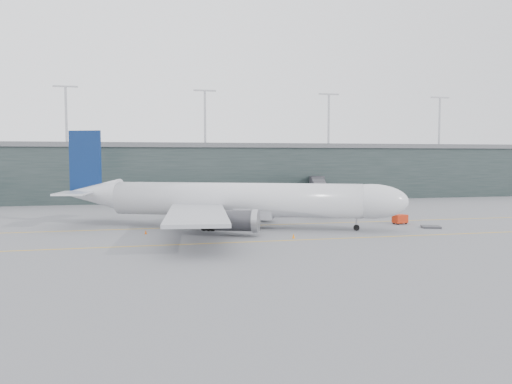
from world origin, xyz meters
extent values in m
plane|color=slate|center=(0.00, 0.00, 0.00)|extent=(320.00, 320.00, 0.00)
cube|color=gold|center=(0.00, -4.00, 0.01)|extent=(160.00, 0.25, 0.02)
cube|color=gold|center=(0.00, -20.00, 0.01)|extent=(160.00, 0.25, 0.02)
cube|color=gold|center=(5.00, 20.00, 0.01)|extent=(0.25, 60.00, 0.02)
cube|color=#1E2928|center=(0.00, 58.00, 7.00)|extent=(240.00, 35.00, 14.00)
cube|color=#545659|center=(0.00, 58.00, 14.60)|extent=(240.00, 36.00, 1.20)
cylinder|color=#9E9EA3|center=(-30.00, 48.00, 22.00)|extent=(0.60, 0.60, 14.00)
cylinder|color=#9E9EA3|center=(5.00, 48.00, 22.00)|extent=(0.60, 0.60, 14.00)
cylinder|color=#9E9EA3|center=(40.00, 48.00, 22.00)|extent=(0.60, 0.60, 14.00)
cylinder|color=#9E9EA3|center=(75.00, 48.00, 22.00)|extent=(0.60, 0.60, 14.00)
cylinder|color=silver|center=(3.37, -6.19, 4.64)|extent=(39.34, 20.36, 5.43)
ellipsoid|color=silver|center=(23.22, -14.36, 4.64)|extent=(12.62, 9.37, 5.43)
cone|color=silver|center=(-19.73, 3.32, 5.26)|extent=(10.90, 8.49, 5.22)
cube|color=#989AA1|center=(2.56, -5.85, 2.54)|extent=(14.63, 9.39, 1.75)
cube|color=black|center=(26.30, -15.62, 5.52)|extent=(2.78, 3.16, 0.70)
cube|color=#989AA1|center=(-4.23, -17.75, 3.77)|extent=(10.65, 26.13, 0.48)
cylinder|color=#37373C|center=(1.82, -14.55, 2.28)|extent=(6.84, 5.17, 3.07)
cube|color=#989AA1|center=(6.10, 7.37, 3.77)|extent=(21.96, 24.82, 0.48)
cylinder|color=#37373C|center=(8.16, 0.84, 2.28)|extent=(6.84, 5.17, 3.07)
cube|color=#091F51|center=(-20.94, 3.82, 10.78)|extent=(5.43, 2.57, 10.51)
cube|color=silver|center=(-22.37, -0.81, 5.70)|extent=(5.79, 8.44, 0.31)
cube|color=silver|center=(-18.70, 8.11, 5.70)|extent=(8.62, 9.19, 0.31)
cylinder|color=black|center=(21.20, -13.52, 0.48)|extent=(1.02, 0.69, 0.96)
cylinder|color=#9E9EA3|center=(21.20, -13.52, 1.14)|extent=(0.26, 0.26, 2.28)
cylinder|color=black|center=(-1.47, -8.74, 0.57)|extent=(1.22, 0.84, 1.14)
cylinder|color=black|center=(1.73, -0.96, 0.57)|extent=(1.22, 0.84, 1.14)
cube|color=#2E2D32|center=(20.86, 1.57, 5.02)|extent=(4.20, 4.45, 2.81)
cube|color=#2E2D32|center=(23.52, 9.48, 5.02)|extent=(6.54, 13.18, 2.51)
cube|color=#2E2D32|center=(27.68, 21.86, 5.02)|extent=(6.78, 13.26, 2.61)
cube|color=#2E2D32|center=(31.85, 34.24, 5.02)|extent=(7.02, 13.34, 2.71)
cylinder|color=#9E9EA3|center=(23.75, 10.14, 1.91)|extent=(0.50, 0.50, 3.82)
cube|color=#37373C|center=(23.75, 10.14, 0.35)|extent=(2.38, 2.07, 0.70)
cylinder|color=#2E2D32|center=(20.86, 40.50, 5.02)|extent=(4.02, 4.02, 3.01)
cylinder|color=#2E2D32|center=(20.86, 40.50, 1.81)|extent=(1.81, 1.81, 3.62)
cube|color=#B6260D|center=(31.76, -7.95, 0.92)|extent=(2.65, 1.99, 1.41)
cylinder|color=black|center=(31.02, -8.66, 0.22)|extent=(0.46, 0.25, 0.43)
cylinder|color=black|center=(32.72, -8.30, 0.22)|extent=(0.46, 0.25, 0.43)
cylinder|color=black|center=(30.79, -7.60, 0.22)|extent=(0.46, 0.25, 0.43)
cylinder|color=black|center=(32.49, -7.24, 0.22)|extent=(0.46, 0.25, 0.43)
cube|color=#36363B|center=(34.32, -13.36, 0.17)|extent=(3.53, 3.18, 0.29)
cube|color=#37373C|center=(-4.86, 11.12, 0.15)|extent=(2.12, 1.76, 0.20)
cube|color=#B5BAC1|center=(-4.86, 11.12, 1.05)|extent=(1.72, 1.62, 1.50)
cube|color=navy|center=(-4.86, 11.12, 1.84)|extent=(1.77, 1.68, 0.08)
cube|color=#37373C|center=(-3.32, 12.66, 0.14)|extent=(2.15, 1.85, 0.19)
cube|color=#A8ABB4|center=(-3.32, 12.66, 1.00)|extent=(1.76, 1.68, 1.42)
cube|color=navy|center=(-3.32, 12.66, 1.74)|extent=(1.81, 1.74, 0.08)
cube|color=#37373C|center=(1.21, 10.87, 0.14)|extent=(2.13, 1.82, 0.19)
cube|color=#A3A6AE|center=(1.21, 10.87, 0.99)|extent=(1.74, 1.66, 1.42)
cube|color=navy|center=(1.21, 10.87, 1.73)|extent=(1.79, 1.72, 0.08)
cone|color=orange|center=(33.77, -5.78, 0.35)|extent=(0.44, 0.44, 0.70)
cone|color=orange|center=(9.37, -18.50, 0.35)|extent=(0.44, 0.44, 0.69)
cone|color=#E6540C|center=(6.81, 11.78, 0.39)|extent=(0.49, 0.49, 0.78)
cone|color=#F3600D|center=(-11.08, -9.80, 0.30)|extent=(0.38, 0.38, 0.61)
camera|label=1|loc=(-11.31, -85.67, 11.51)|focal=35.00mm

